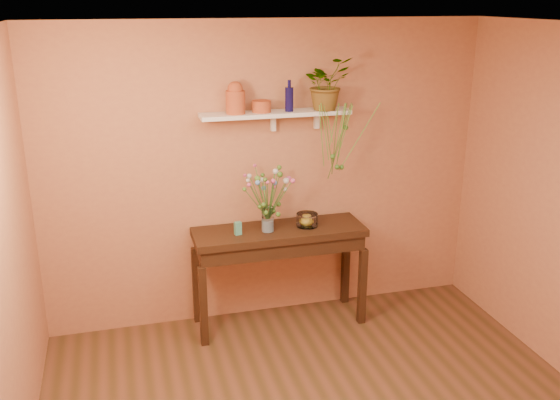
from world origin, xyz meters
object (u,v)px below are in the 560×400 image
object	(u,v)px
terracotta_jug	(235,98)
spider_plant	(326,84)
glass_bowl	(307,220)
blue_bottle	(289,99)
glass_vase	(268,221)
sideboard	(279,243)
bouquet	(270,187)

from	to	relation	value
terracotta_jug	spider_plant	xyz separation A→B (m)	(0.79, -0.01, 0.10)
glass_bowl	blue_bottle	bearing A→B (deg)	140.31
terracotta_jug	glass_vase	distance (m)	1.09
sideboard	bouquet	distance (m)	0.55
blue_bottle	glass_bowl	distance (m)	1.09
sideboard	terracotta_jug	distance (m)	1.33
sideboard	terracotta_jug	bearing A→B (deg)	161.11
terracotta_jug	bouquet	distance (m)	0.80
sideboard	bouquet	bearing A→B (deg)	-155.03
sideboard	glass_bowl	xyz separation A→B (m)	(0.26, -0.00, 0.19)
spider_plant	blue_bottle	bearing A→B (deg)	178.76
spider_plant	glass_bowl	bearing A→B (deg)	-150.25
sideboard	spider_plant	xyz separation A→B (m)	(0.45, 0.11, 1.37)
blue_bottle	glass_vase	world-z (taller)	blue_bottle
glass_vase	sideboard	bearing A→B (deg)	16.32
blue_bottle	bouquet	distance (m)	0.77
terracotta_jug	glass_vase	bearing A→B (deg)	-32.94
sideboard	glass_bowl	distance (m)	0.32
spider_plant	glass_bowl	size ratio (longest dim) A/B	2.33
bouquet	glass_bowl	xyz separation A→B (m)	(0.35, 0.04, -0.35)
terracotta_jug	glass_vase	size ratio (longest dim) A/B	1.21
sideboard	spider_plant	bearing A→B (deg)	13.42
terracotta_jug	blue_bottle	bearing A→B (deg)	-0.46
spider_plant	glass_bowl	distance (m)	1.21
sideboard	blue_bottle	xyz separation A→B (m)	(0.12, 0.11, 1.26)
spider_plant	bouquet	distance (m)	1.01
spider_plant	bouquet	xyz separation A→B (m)	(-0.54, -0.15, -0.84)
terracotta_jug	glass_vase	xyz separation A→B (m)	(0.23, -0.15, -1.05)
sideboard	bouquet	xyz separation A→B (m)	(-0.09, -0.04, 0.54)
terracotta_jug	bouquet	world-z (taller)	terracotta_jug
blue_bottle	bouquet	world-z (taller)	blue_bottle
glass_bowl	spider_plant	bearing A→B (deg)	29.75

